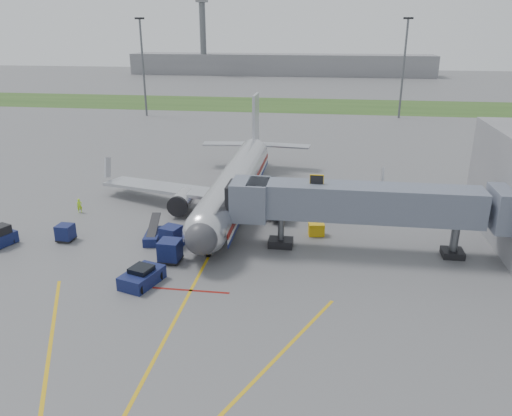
# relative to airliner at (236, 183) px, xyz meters

# --- Properties ---
(ground) EXTENTS (400.00, 400.00, 0.00)m
(ground) POSITION_rel_airliner_xyz_m (-0.00, -15.25, -2.65)
(ground) COLOR #565659
(ground) RESTS_ON ground
(grass_strip) EXTENTS (300.00, 25.00, 0.01)m
(grass_strip) POSITION_rel_airliner_xyz_m (-0.00, 74.75, -2.64)
(grass_strip) COLOR #2D4C1E
(grass_strip) RESTS_ON ground
(apron_markings) EXTENTS (21.52, 50.00, 0.01)m
(apron_markings) POSITION_rel_airliner_xyz_m (-0.00, -22.65, -2.64)
(apron_markings) COLOR gold
(apron_markings) RESTS_ON ground
(airliner) EXTENTS (32.10, 35.67, 10.25)m
(airliner) POSITION_rel_airliner_xyz_m (0.00, 0.00, 0.00)
(airliner) COLOR silver
(airliner) RESTS_ON ground
(jet_bridge) EXTENTS (25.30, 4.00, 6.90)m
(jet_bridge) POSITION_rel_airliner_xyz_m (12.86, -10.25, 1.82)
(jet_bridge) COLOR slate
(jet_bridge) RESTS_ON ground
(light_mast_left) EXTENTS (2.00, 0.44, 20.40)m
(light_mast_left) POSITION_rel_airliner_xyz_m (-30.00, 54.75, 8.13)
(light_mast_left) COLOR #595B60
(light_mast_left) RESTS_ON ground
(light_mast_right) EXTENTS (2.00, 0.44, 20.40)m
(light_mast_right) POSITION_rel_airliner_xyz_m (25.00, 59.75, 8.13)
(light_mast_right) COLOR #595B60
(light_mast_right) RESTS_ON ground
(distant_terminal) EXTENTS (120.00, 14.00, 8.00)m
(distant_terminal) POSITION_rel_airliner_xyz_m (-10.00, 154.75, 1.35)
(distant_terminal) COLOR slate
(distant_terminal) RESTS_ON ground
(control_tower) EXTENTS (4.00, 4.00, 30.00)m
(control_tower) POSITION_rel_airliner_xyz_m (-40.00, 149.75, 14.68)
(control_tower) COLOR #595B60
(control_tower) RESTS_ON ground
(pushback_tug) EXTENTS (3.07, 3.96, 1.45)m
(pushback_tug) POSITION_rel_airliner_xyz_m (-4.00, -18.75, -2.04)
(pushback_tug) COLOR #0D173C
(pushback_tug) RESTS_ON ground
(baggage_tug) EXTENTS (2.28, 3.05, 1.91)m
(baggage_tug) POSITION_rel_airliner_xyz_m (-19.24, -13.74, -1.80)
(baggage_tug) COLOR #0D173C
(baggage_tug) RESTS_ON ground
(baggage_cart_a) EXTENTS (1.87, 1.87, 1.93)m
(baggage_cart_a) POSITION_rel_airliner_xyz_m (-3.00, -14.67, -1.66)
(baggage_cart_a) COLOR #0D173C
(baggage_cart_a) RESTS_ON ground
(baggage_cart_b) EXTENTS (2.11, 2.11, 1.82)m
(baggage_cart_b) POSITION_rel_airliner_xyz_m (-3.90, -11.41, -1.72)
(baggage_cart_b) COLOR #0D173C
(baggage_cart_b) RESTS_ON ground
(baggage_cart_c) EXTENTS (1.53, 1.53, 1.57)m
(baggage_cart_c) POSITION_rel_airliner_xyz_m (-13.97, -11.81, -1.85)
(baggage_cart_c) COLOR #0D173C
(baggage_cart_c) RESTS_ON ground
(belt_loader) EXTENTS (1.76, 4.10, 1.95)m
(belt_loader) POSITION_rel_airliner_xyz_m (-5.92, -10.63, -2.16)
(belt_loader) COLOR #0D173C
(belt_loader) RESTS_ON ground
(ground_power_cart) EXTENTS (1.62, 1.21, 1.18)m
(ground_power_cart) POSITION_rel_airliner_xyz_m (9.12, -7.25, -2.06)
(ground_power_cart) COLOR #E3AF0D
(ground_power_cart) RESTS_ON ground
(ramp_worker) EXTENTS (0.67, 0.59, 1.54)m
(ramp_worker) POSITION_rel_airliner_xyz_m (-16.15, -4.63, -1.87)
(ramp_worker) COLOR #A9EA1B
(ramp_worker) RESTS_ON ground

